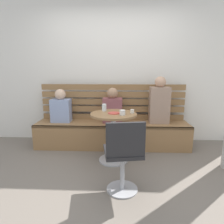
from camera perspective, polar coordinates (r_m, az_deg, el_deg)
ground at (r=2.56m, az=-1.25°, el=-19.86°), size 8.00×8.00×0.00m
back_wall at (r=3.82m, az=0.31°, el=13.46°), size 5.20×0.10×2.90m
booth_bench at (r=3.56m, az=0.01°, el=-6.55°), size 2.70×0.52×0.44m
booth_backrest at (r=3.66m, az=0.18°, el=2.94°), size 2.65×0.04×0.66m
cafe_table at (r=2.91m, az=0.42°, el=-4.65°), size 0.68×0.68×0.74m
white_chair at (r=2.16m, az=3.39°, el=-12.23°), size 0.46×0.46×0.85m
person_adult at (r=3.52m, az=13.61°, el=2.76°), size 0.34×0.22×0.82m
person_child_left at (r=3.63m, az=-14.62°, el=1.23°), size 0.34×0.22×0.59m
person_child_middle at (r=3.47m, az=0.15°, el=1.36°), size 0.34×0.22×0.62m
cup_water_clear at (r=3.02m, az=-2.29°, el=1.34°), size 0.07×0.07×0.11m
cup_ceramic_white at (r=2.75m, az=3.07°, el=-0.15°), size 0.08×0.08×0.07m
cup_espresso_small at (r=2.87m, az=5.89°, el=0.19°), size 0.06×0.06×0.05m
plate_small at (r=2.85m, az=0.55°, el=-0.30°), size 0.17×0.17×0.01m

